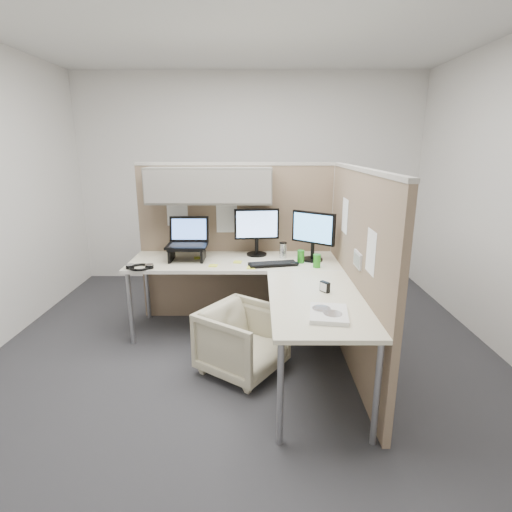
{
  "coord_description": "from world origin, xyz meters",
  "views": [
    {
      "loc": [
        0.11,
        -3.13,
        1.78
      ],
      "look_at": [
        0.1,
        0.25,
        0.85
      ],
      "focal_mm": 28.0,
      "sensor_mm": 36.0,
      "label": 1
    }
  ],
  "objects_px": {
    "office_chair": "(243,337)",
    "keyboard": "(273,264)",
    "desk": "(259,278)",
    "monitor_left": "(257,228)"
  },
  "relations": [
    {
      "from": "monitor_left",
      "to": "office_chair",
      "type": "bearing_deg",
      "value": -102.86
    },
    {
      "from": "desk",
      "to": "monitor_left",
      "type": "xyz_separation_m",
      "value": [
        -0.02,
        0.6,
        0.32
      ]
    },
    {
      "from": "desk",
      "to": "keyboard",
      "type": "bearing_deg",
      "value": 61.37
    },
    {
      "from": "desk",
      "to": "keyboard",
      "type": "relative_size",
      "value": 4.58
    },
    {
      "from": "desk",
      "to": "monitor_left",
      "type": "distance_m",
      "value": 0.68
    },
    {
      "from": "monitor_left",
      "to": "keyboard",
      "type": "distance_m",
      "value": 0.47
    },
    {
      "from": "office_chair",
      "to": "keyboard",
      "type": "distance_m",
      "value": 0.77
    },
    {
      "from": "desk",
      "to": "monitor_left",
      "type": "bearing_deg",
      "value": 91.85
    },
    {
      "from": "office_chair",
      "to": "keyboard",
      "type": "height_order",
      "value": "keyboard"
    },
    {
      "from": "office_chair",
      "to": "monitor_left",
      "type": "relative_size",
      "value": 1.28
    }
  ]
}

